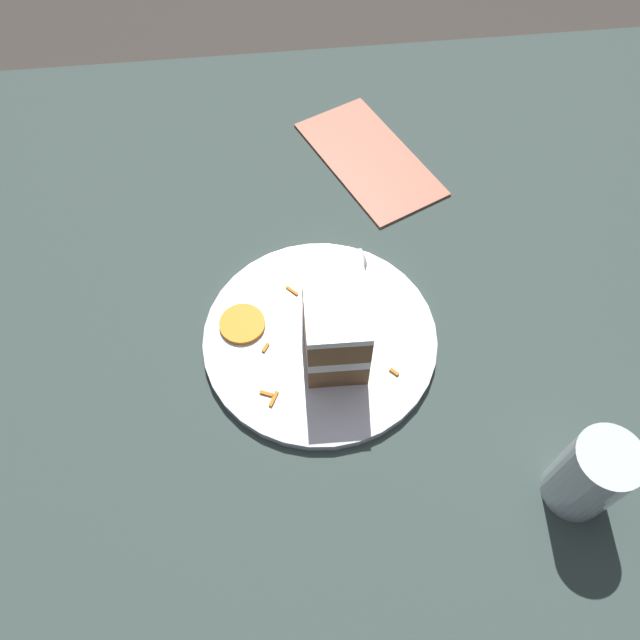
# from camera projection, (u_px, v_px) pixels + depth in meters

# --- Properties ---
(ground_plane) EXTENTS (6.00, 6.00, 0.00)m
(ground_plane) POSITION_uv_depth(u_px,v_px,m) (342.00, 354.00, 0.80)
(ground_plane) COLOR #38332D
(ground_plane) RESTS_ON ground
(dining_table) EXTENTS (1.31, 1.20, 0.02)m
(dining_table) POSITION_uv_depth(u_px,v_px,m) (342.00, 350.00, 0.79)
(dining_table) COLOR #384742
(dining_table) RESTS_ON ground
(plate) EXTENTS (0.29, 0.29, 0.01)m
(plate) POSITION_uv_depth(u_px,v_px,m) (320.00, 338.00, 0.78)
(plate) COLOR silver
(plate) RESTS_ON dining_table
(cake_slice) EXTENTS (0.07, 0.12, 0.10)m
(cake_slice) POSITION_uv_depth(u_px,v_px,m) (335.00, 323.00, 0.72)
(cake_slice) COLOR brown
(cake_slice) RESTS_ON plate
(cream_dollop) EXTENTS (0.05, 0.05, 0.05)m
(cream_dollop) POSITION_uv_depth(u_px,v_px,m) (348.00, 264.00, 0.80)
(cream_dollop) COLOR white
(cream_dollop) RESTS_ON plate
(orange_garnish) EXTENTS (0.06, 0.06, 0.01)m
(orange_garnish) POSITION_uv_depth(u_px,v_px,m) (242.00, 324.00, 0.78)
(orange_garnish) COLOR orange
(orange_garnish) RESTS_ON plate
(carrot_shreds_scatter) EXTENTS (0.17, 0.17, 0.00)m
(carrot_shreds_scatter) POSITION_uv_depth(u_px,v_px,m) (294.00, 358.00, 0.75)
(carrot_shreds_scatter) COLOR orange
(carrot_shreds_scatter) RESTS_ON plate
(drinking_glass) EXTENTS (0.07, 0.07, 0.11)m
(drinking_glass) POSITION_uv_depth(u_px,v_px,m) (588.00, 477.00, 0.64)
(drinking_glass) COLOR silver
(drinking_glass) RESTS_ON dining_table
(menu_card) EXTENTS (0.21, 0.28, 0.00)m
(menu_card) POSITION_uv_depth(u_px,v_px,m) (369.00, 159.00, 0.95)
(menu_card) COLOR #B2664C
(menu_card) RESTS_ON dining_table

